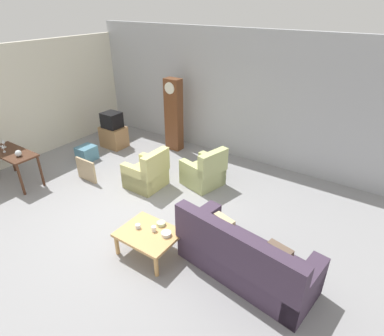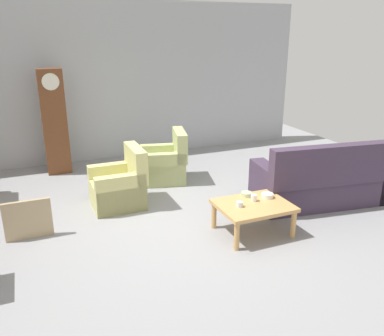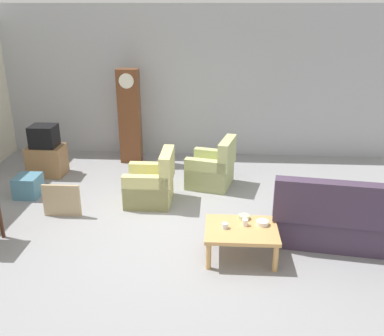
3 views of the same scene
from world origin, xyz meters
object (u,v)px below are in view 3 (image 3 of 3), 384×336
grandfather_clock (130,116)px  bowl_white_stacked (262,223)px  armchair_olive_far (212,170)px  bowl_shallow_green (244,217)px  coffee_table_wood (241,232)px  cup_blue_rimmed (225,226)px  armchair_olive_near (152,185)px  tv_stand_cabinet (47,160)px  cup_white_porcelain (245,222)px  tv_crt (44,136)px  couch_floral (349,221)px  framed_picture_leaning (62,201)px  storage_box_blue (28,186)px

grandfather_clock → bowl_white_stacked: bearing=-54.6°
armchair_olive_far → bowl_shallow_green: armchair_olive_far is taller
coffee_table_wood → cup_blue_rimmed: bearing=-177.7°
armchair_olive_near → grandfather_clock: bearing=110.3°
armchair_olive_near → bowl_shallow_green: armchair_olive_near is taller
tv_stand_cabinet → cup_white_porcelain: 4.58m
armchair_olive_near → bowl_white_stacked: size_ratio=5.57×
armchair_olive_far → cup_blue_rimmed: size_ratio=11.05×
cup_white_porcelain → bowl_white_stacked: bearing=7.2°
bowl_shallow_green → armchair_olive_far: bearing=102.6°
tv_crt → bowl_white_stacked: bearing=-33.2°
coffee_table_wood → cup_blue_rimmed: cup_blue_rimmed is taller
armchair_olive_far → bowl_shallow_green: bearing=-77.4°
tv_crt → cup_blue_rimmed: size_ratio=5.60×
couch_floral → cup_white_porcelain: couch_floral is taller
armchair_olive_near → framed_picture_leaning: (-1.35, -0.59, -0.04)m
grandfather_clock → tv_crt: grandfather_clock is taller
armchair_olive_near → framed_picture_leaning: bearing=-156.4°
tv_stand_cabinet → bowl_white_stacked: 4.76m
couch_floral → armchair_olive_near: size_ratio=2.39×
tv_stand_cabinet → framed_picture_leaning: bearing=-62.4°
framed_picture_leaning → storage_box_blue: framed_picture_leaning is taller
couch_floral → cup_white_porcelain: (-1.47, -0.34, 0.11)m
couch_floral → armchair_olive_near: bearing=158.5°
framed_picture_leaning → storage_box_blue: size_ratio=1.33×
grandfather_clock → storage_box_blue: grandfather_clock is taller
armchair_olive_near → armchair_olive_far: (1.02, 0.78, 0.00)m
grandfather_clock → bowl_shallow_green: bearing=-56.1°
tv_crt → couch_floral: bearing=-23.8°
couch_floral → framed_picture_leaning: (-4.31, 0.57, -0.09)m
grandfather_clock → tv_stand_cabinet: grandfather_clock is taller
armchair_olive_far → tv_crt: bearing=173.9°
storage_box_blue → tv_crt: bearing=92.3°
armchair_olive_far → bowl_white_stacked: armchair_olive_far is taller
storage_box_blue → bowl_shallow_green: size_ratio=2.93×
armchair_olive_far → storage_box_blue: armchair_olive_far is taller
armchair_olive_far → cup_blue_rimmed: (0.20, -2.38, 0.15)m
tv_stand_cabinet → tv_crt: 0.50m
coffee_table_wood → bowl_white_stacked: (0.28, 0.11, 0.09)m
armchair_olive_near → cup_white_porcelain: bearing=-45.3°
tv_crt → cup_blue_rimmed: bearing=-38.1°
cup_white_porcelain → bowl_shallow_green: cup_white_porcelain is taller
framed_picture_leaning → cup_blue_rimmed: size_ratio=7.00×
cup_white_porcelain → coffee_table_wood: bearing=-121.4°
storage_box_blue → bowl_white_stacked: bowl_white_stacked is taller
couch_floral → cup_blue_rimmed: size_ratio=25.69×
grandfather_clock → bowl_white_stacked: grandfather_clock is taller
bowl_shallow_green → storage_box_blue: bearing=158.9°
couch_floral → storage_box_blue: bearing=166.1°
storage_box_blue → grandfather_clock: bearing=51.8°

